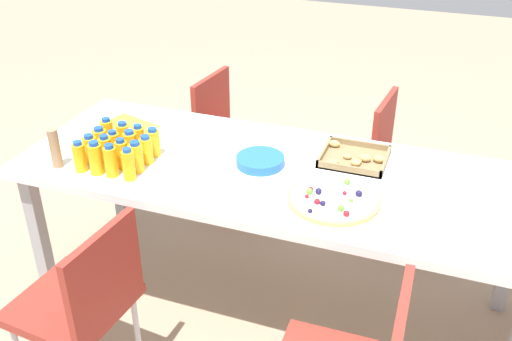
{
  "coord_description": "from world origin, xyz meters",
  "views": [
    {
      "loc": [
        0.68,
        -2.09,
        2.0
      ],
      "look_at": [
        -0.06,
        -0.07,
        0.78
      ],
      "focal_mm": 41.19,
      "sensor_mm": 36.0,
      "label": 1
    }
  ],
  "objects": [
    {
      "name": "cardboard_tube",
      "position": [
        -0.89,
        -0.3,
        0.84
      ],
      "size": [
        0.04,
        0.04,
        0.18
      ],
      "primitive_type": "cylinder",
      "color": "#9E7A56",
      "rests_on": "party_table"
    },
    {
      "name": "chair_far_right",
      "position": [
        0.47,
        0.76,
        0.5
      ],
      "size": [
        0.44,
        0.44,
        0.83
      ],
      "rotation": [
        0.0,
        0.0,
        -1.67
      ],
      "color": "maroon",
      "rests_on": "ground_plane"
    },
    {
      "name": "juice_bottle_10",
      "position": [
        -0.62,
        -0.14,
        0.82
      ],
      "size": [
        0.06,
        0.06,
        0.15
      ],
      "color": "#F9AD14",
      "rests_on": "party_table"
    },
    {
      "name": "juice_bottle_14",
      "position": [
        -0.62,
        -0.07,
        0.82
      ],
      "size": [
        0.05,
        0.05,
        0.14
      ],
      "color": "#F9AF14",
      "rests_on": "party_table"
    },
    {
      "name": "fruit_pizza",
      "position": [
        0.3,
        -0.16,
        0.77
      ],
      "size": [
        0.37,
        0.37,
        0.05
      ],
      "color": "tan",
      "rests_on": "party_table"
    },
    {
      "name": "napkin_stack",
      "position": [
        -0.02,
        -0.21,
        0.76
      ],
      "size": [
        0.15,
        0.15,
        0.01
      ],
      "primitive_type": "cube",
      "color": "white",
      "rests_on": "party_table"
    },
    {
      "name": "juice_bottle_0",
      "position": [
        -0.78,
        -0.29,
        0.82
      ],
      "size": [
        0.05,
        0.05,
        0.14
      ],
      "color": "#FAAC14",
      "rests_on": "party_table"
    },
    {
      "name": "juice_bottle_8",
      "position": [
        -0.77,
        -0.14,
        0.82
      ],
      "size": [
        0.06,
        0.06,
        0.13
      ],
      "color": "#F9AE14",
      "rests_on": "party_table"
    },
    {
      "name": "chair_far_left",
      "position": [
        -0.52,
        0.75,
        0.5
      ],
      "size": [
        0.44,
        0.44,
        0.83
      ],
      "rotation": [
        0.0,
        0.0,
        -1.69
      ],
      "color": "maroon",
      "rests_on": "ground_plane"
    },
    {
      "name": "juice_bottle_9",
      "position": [
        -0.7,
        -0.14,
        0.82
      ],
      "size": [
        0.05,
        0.05,
        0.13
      ],
      "color": "#FAAB14",
      "rests_on": "party_table"
    },
    {
      "name": "juice_bottle_12",
      "position": [
        -0.78,
        -0.07,
        0.83
      ],
      "size": [
        0.06,
        0.06,
        0.15
      ],
      "color": "#F9AF14",
      "rests_on": "party_table"
    },
    {
      "name": "plate_stack",
      "position": [
        -0.07,
        0.02,
        0.78
      ],
      "size": [
        0.21,
        0.21,
        0.04
      ],
      "color": "blue",
      "rests_on": "party_table"
    },
    {
      "name": "juice_bottle_5",
      "position": [
        -0.7,
        -0.21,
        0.82
      ],
      "size": [
        0.05,
        0.05,
        0.14
      ],
      "color": "#F9AD14",
      "rests_on": "party_table"
    },
    {
      "name": "juice_bottle_11",
      "position": [
        -0.55,
        -0.13,
        0.82
      ],
      "size": [
        0.06,
        0.06,
        0.13
      ],
      "color": "#FAAD14",
      "rests_on": "party_table"
    },
    {
      "name": "juice_bottle_6",
      "position": [
        -0.62,
        -0.21,
        0.82
      ],
      "size": [
        0.05,
        0.05,
        0.14
      ],
      "color": "#F8AD14",
      "rests_on": "party_table"
    },
    {
      "name": "juice_bottle_1",
      "position": [
        -0.7,
        -0.29,
        0.82
      ],
      "size": [
        0.06,
        0.06,
        0.15
      ],
      "color": "#F8AD14",
      "rests_on": "party_table"
    },
    {
      "name": "juice_bottle_4",
      "position": [
        -0.78,
        -0.21,
        0.82
      ],
      "size": [
        0.06,
        0.06,
        0.13
      ],
      "color": "#FAAF14",
      "rests_on": "party_table"
    },
    {
      "name": "juice_bottle_13",
      "position": [
        -0.7,
        -0.06,
        0.82
      ],
      "size": [
        0.06,
        0.06,
        0.14
      ],
      "color": "#F9AF14",
      "rests_on": "party_table"
    },
    {
      "name": "juice_bottle_3",
      "position": [
        -0.54,
        -0.28,
        0.82
      ],
      "size": [
        0.05,
        0.05,
        0.14
      ],
      "color": "#F9AF14",
      "rests_on": "party_table"
    },
    {
      "name": "party_table",
      "position": [
        0.0,
        0.0,
        0.69
      ],
      "size": [
        2.25,
        0.84,
        0.76
      ],
      "color": "white",
      "rests_on": "ground_plane"
    },
    {
      "name": "paper_folder",
      "position": [
        -0.82,
        0.15,
        0.76
      ],
      "size": [
        0.31,
        0.27,
        0.01
      ],
      "primitive_type": "cube",
      "rotation": [
        0.0,
        0.0,
        -0.29
      ],
      "color": "yellow",
      "rests_on": "party_table"
    },
    {
      "name": "juice_bottle_2",
      "position": [
        -0.63,
        -0.28,
        0.82
      ],
      "size": [
        0.06,
        0.06,
        0.15
      ],
      "color": "#F8AD14",
      "rests_on": "party_table"
    },
    {
      "name": "snack_tray",
      "position": [
        0.3,
        0.2,
        0.77
      ],
      "size": [
        0.29,
        0.26,
        0.04
      ],
      "color": "olive",
      "rests_on": "party_table"
    },
    {
      "name": "ground_plane",
      "position": [
        0.0,
        0.0,
        0.0
      ],
      "size": [
        12.0,
        12.0,
        0.0
      ],
      "primitive_type": "plane",
      "color": "gray"
    },
    {
      "name": "chair_near_left",
      "position": [
        -0.5,
        -0.75,
        0.5
      ],
      "size": [
        0.44,
        0.44,
        0.83
      ],
      "rotation": [
        0.0,
        0.0,
        1.48
      ],
      "color": "maroon",
      "rests_on": "ground_plane"
    },
    {
      "name": "juice_bottle_15",
      "position": [
        -0.55,
        -0.06,
        0.82
      ],
      "size": [
        0.06,
        0.06,
        0.13
      ],
      "color": "#F9AD14",
      "rests_on": "party_table"
    },
    {
      "name": "juice_bottle_7",
      "position": [
        -0.55,
        -0.22,
        0.82
      ],
      "size": [
        0.06,
        0.06,
        0.14
      ],
      "color": "#FAAF14",
      "rests_on": "party_table"
    }
  ]
}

